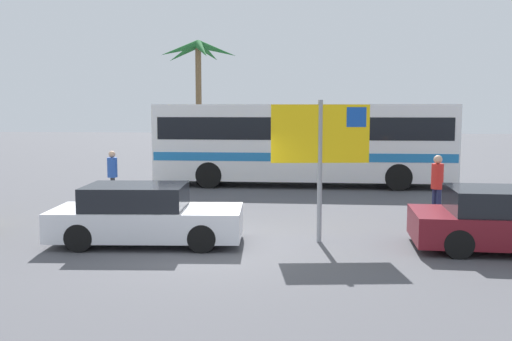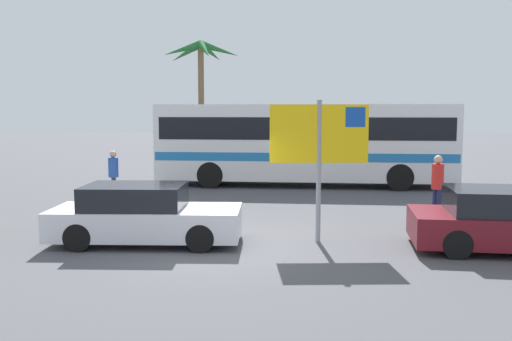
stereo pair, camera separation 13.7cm
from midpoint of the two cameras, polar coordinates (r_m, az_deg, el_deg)
name	(u,v)px [view 1 (the left image)]	position (r m, az deg, el deg)	size (l,w,h in m)	color
ground	(205,248)	(12.59, -5.37, -7.67)	(120.00, 120.00, 0.00)	#4C4C51
bus_front_coach	(303,140)	(22.61, 4.52, 3.03)	(11.41, 2.70, 3.17)	white
ferry_sign	(322,139)	(12.87, 6.31, 3.10)	(2.19, 0.34, 3.20)	gray
car_white	(144,216)	(13.06, -11.32, -4.42)	(4.30, 2.03, 1.32)	silver
car_maroon	(511,221)	(13.32, 23.75, -4.61)	(4.27, 2.04, 1.32)	maroon
pedestrian_crossing_lot	(112,172)	(19.09, -14.29, -0.14)	(0.32, 0.32, 1.66)	#2D2D33
pedestrian_near_sign	(437,182)	(16.15, 17.34, -1.08)	(0.32, 0.32, 1.77)	#1E2347
palm_tree_seaside	(198,64)	(31.86, -5.88, 10.48)	(4.10, 4.00, 6.72)	brown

